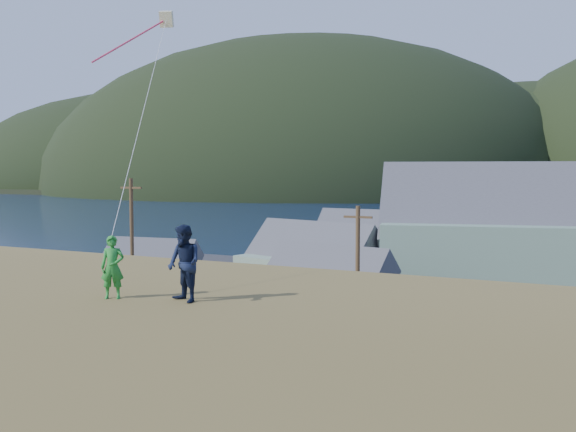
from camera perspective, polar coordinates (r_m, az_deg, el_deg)
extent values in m
plane|color=#0A1638|center=(34.12, 8.21, -13.55)|extent=(900.00, 900.00, 0.00)
cube|color=#4C3D19|center=(32.29, 7.13, -14.48)|extent=(110.00, 8.00, 0.10)
cube|color=#28282B|center=(50.10, 13.97, -7.86)|extent=(72.00, 36.00, 0.12)
cube|color=gray|center=(73.45, 12.90, -3.75)|extent=(26.00, 14.00, 0.90)
cube|color=black|center=(361.37, 23.75, 2.24)|extent=(900.00, 320.00, 2.00)
ellipsoid|color=black|center=(386.67, -11.18, 2.75)|extent=(240.00, 216.00, 108.00)
ellipsoid|color=black|center=(318.71, 1.27, 2.56)|extent=(260.00, 234.00, 143.00)
ellipsoid|color=black|center=(332.54, 20.17, 2.38)|extent=(200.00, 180.00, 100.00)
cube|color=#31726C|center=(51.87, -12.31, -5.85)|extent=(7.71, 6.15, 2.67)
cube|color=#47474C|center=(51.56, -12.34, -3.61)|extent=(8.19, 6.08, 5.21)
cube|color=gray|center=(49.70, 1.95, -5.67)|extent=(11.40, 9.02, 3.56)
cube|color=#47474C|center=(49.32, 1.96, -2.61)|extent=(11.81, 8.88, 6.41)
cube|color=silver|center=(41.41, 3.34, -7.95)|extent=(8.80, 7.06, 3.13)
cube|color=#47474C|center=(40.99, 3.35, -4.74)|extent=(9.26, 7.06, 5.48)
cube|color=slate|center=(62.68, 7.61, -3.67)|extent=(11.50, 7.28, 3.57)
cube|color=#47474C|center=(62.37, 7.63, -1.13)|extent=(11.99, 7.19, 6.58)
cylinder|color=#47331E|center=(42.33, -13.68, -3.30)|extent=(0.24, 0.24, 9.69)
cylinder|color=#47331E|center=(35.03, 6.19, -5.88)|extent=(0.24, 0.24, 8.29)
imported|color=#B5B6BA|center=(56.16, -1.40, -5.71)|extent=(1.54, 4.00, 1.30)
imported|color=silver|center=(58.15, 5.45, -5.37)|extent=(2.34, 4.80, 1.34)
imported|color=navy|center=(51.72, 13.89, -6.57)|extent=(2.13, 4.53, 1.50)
imported|color=white|center=(52.78, 4.11, -6.31)|extent=(2.65, 5.09, 1.37)
imported|color=#B51622|center=(58.39, -6.74, -5.31)|extent=(1.70, 4.13, 1.40)
imported|color=gray|center=(61.65, -1.69, -4.79)|extent=(1.48, 4.22, 1.39)
imported|color=black|center=(50.37, 9.67, -6.78)|extent=(2.66, 5.44, 1.52)
imported|color=black|center=(58.11, 14.20, -5.49)|extent=(2.05, 4.09, 1.34)
imported|color=#24852D|center=(16.11, -15.33, -4.41)|extent=(0.67, 0.59, 1.53)
imported|color=#131B35|center=(15.31, -9.22, -4.19)|extent=(1.10, 1.00, 1.83)
cube|color=#FFFBC2|center=(24.15, -10.76, 16.80)|extent=(0.58, 0.56, 0.60)
cylinder|color=#EB3D62|center=(23.34, -13.83, 14.95)|extent=(0.06, 0.06, 3.31)
cylinder|color=white|center=(19.81, -12.65, 9.45)|extent=(0.02, 0.02, 10.42)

